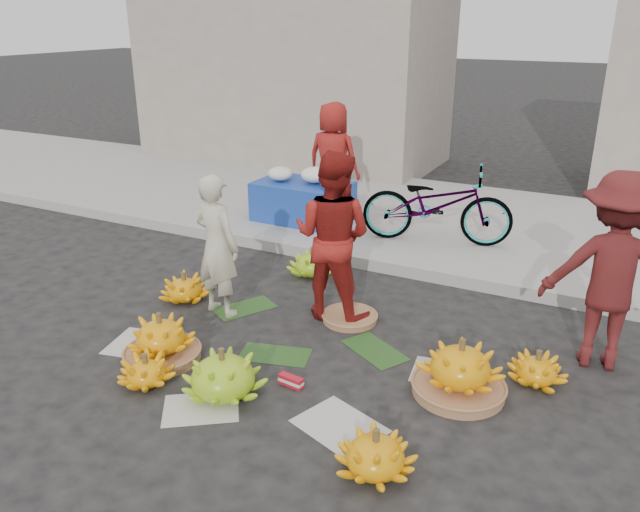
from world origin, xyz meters
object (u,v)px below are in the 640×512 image
at_px(flower_table, 303,199).
at_px(banana_bunch_4, 460,370).
at_px(bicycle, 437,205).
at_px(banana_bunch_0, 161,340).
at_px(vendor_cream, 217,246).

bearing_deg(flower_table, banana_bunch_4, -43.90).
height_order(banana_bunch_4, bicycle, bicycle).
relative_size(banana_bunch_0, banana_bunch_4, 0.92).
xyz_separation_m(banana_bunch_0, bicycle, (1.37, 3.89, 0.43)).
bearing_deg(vendor_cream, banana_bunch_0, 105.81).
height_order(banana_bunch_4, flower_table, flower_table).
height_order(banana_bunch_0, vendor_cream, vendor_cream).
bearing_deg(bicycle, vendor_cream, 139.36).
xyz_separation_m(banana_bunch_4, flower_table, (-3.22, 3.22, 0.22)).
bearing_deg(bicycle, flower_table, 76.01).
xyz_separation_m(banana_bunch_0, vendor_cream, (-0.09, 1.05, 0.55)).
height_order(banana_bunch_0, banana_bunch_4, banana_bunch_4).
relative_size(banana_bunch_4, bicycle, 0.39).
bearing_deg(bicycle, banana_bunch_4, -172.72).
bearing_deg(banana_bunch_0, bicycle, 70.62).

